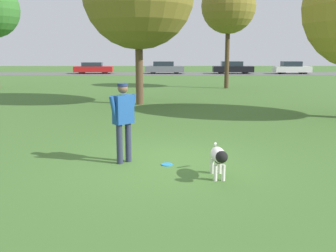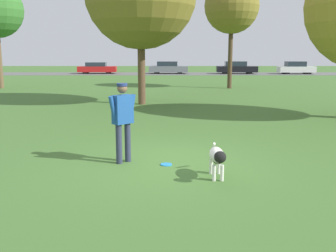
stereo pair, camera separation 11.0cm
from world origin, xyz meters
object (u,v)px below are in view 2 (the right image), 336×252
(frisbee, at_px, (167,164))
(parked_car_white, at_px, (297,68))
(dog, at_px, (218,157))
(parked_car_grey, at_px, (169,68))
(parked_car_black, at_px, (237,68))
(parked_car_red, at_px, (98,68))
(person, at_px, (124,116))
(tree_far_right, at_px, (233,6))

(frisbee, distance_m, parked_car_white, 37.77)
(dog, distance_m, parked_car_grey, 36.54)
(parked_car_black, bearing_deg, parked_car_white, -0.27)
(parked_car_red, bearing_deg, parked_car_white, -4.33)
(person, bearing_deg, parked_car_red, 57.46)
(person, height_order, parked_car_red, person)
(parked_car_red, height_order, parked_car_grey, parked_car_grey)
(dog, distance_m, parked_car_red, 37.68)
(frisbee, xyz_separation_m, tree_far_right, (4.09, 17.90, 5.20))
(tree_far_right, distance_m, parked_car_white, 20.34)
(frisbee, distance_m, parked_car_grey, 35.63)
(parked_car_red, relative_size, parked_car_black, 0.95)
(dog, xyz_separation_m, frisbee, (-0.96, 0.90, -0.42))
(dog, distance_m, parked_car_black, 36.91)
(person, height_order, parked_car_grey, person)
(dog, xyz_separation_m, tree_far_right, (3.13, 18.81, 4.79))
(tree_far_right, bearing_deg, parked_car_black, 78.85)
(tree_far_right, relative_size, parked_car_black, 1.56)
(frisbee, bearing_deg, parked_car_red, 102.30)
(parked_car_red, xyz_separation_m, parked_car_white, (21.77, -0.65, 0.04))
(parked_car_red, bearing_deg, frisbee, -80.31)
(frisbee, bearing_deg, parked_car_grey, 89.89)
(frisbee, height_order, parked_car_white, parked_car_white)
(frisbee, xyz_separation_m, parked_car_black, (7.54, 35.42, 0.65))
(person, relative_size, parked_car_grey, 0.40)
(parked_car_grey, xyz_separation_m, parked_car_black, (7.47, -0.20, 0.00))
(parked_car_black, distance_m, parked_car_white, 6.44)
(tree_far_right, relative_size, parked_car_grey, 1.62)
(frisbee, height_order, parked_car_black, parked_car_black)
(parked_car_black, bearing_deg, dog, -97.59)
(person, relative_size, dog, 1.50)
(frisbee, bearing_deg, parked_car_white, 68.29)
(parked_car_black, height_order, parked_car_white, parked_car_white)
(dog, distance_m, tree_far_right, 19.66)
(frisbee, relative_size, parked_car_red, 0.06)
(tree_far_right, relative_size, parked_car_white, 1.79)
(frisbee, relative_size, parked_car_black, 0.05)
(parked_car_red, height_order, parked_car_white, parked_car_white)
(frisbee, bearing_deg, person, 167.90)
(person, xyz_separation_m, dog, (1.88, -1.10, -0.60))
(parked_car_grey, bearing_deg, person, -88.87)
(person, bearing_deg, dog, -73.73)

